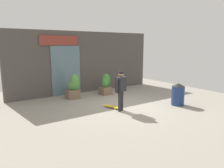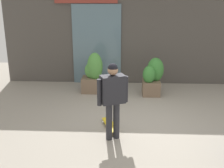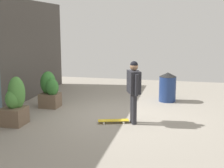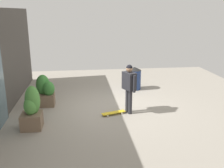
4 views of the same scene
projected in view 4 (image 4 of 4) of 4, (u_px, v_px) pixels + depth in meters
The scene contains 7 objects.
ground_plane at pixel (112, 108), 8.78m from camera, with size 12.00×12.00×0.00m, color gray.
building_facade at pixel (0, 64), 7.86m from camera, with size 8.40×0.31×3.32m.
skateboarder at pixel (129, 84), 8.08m from camera, with size 0.60×0.43×1.61m.
skateboard at pixel (114, 113), 8.20m from camera, with size 0.43×0.81×0.08m.
planter_box_left at pixel (32, 109), 7.16m from camera, with size 0.63×0.57×1.22m.
planter_box_right at pixel (45, 91), 8.87m from camera, with size 0.62×0.65×1.09m.
trash_bin at pixel (134, 78), 10.76m from camera, with size 0.56×0.56×0.97m.
Camera 4 is at (-8.15, 1.03, 3.21)m, focal length 40.84 mm.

